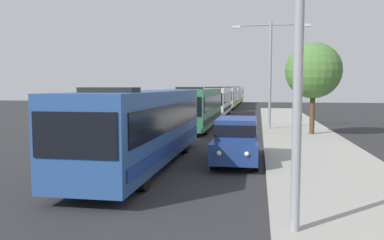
{
  "coord_description": "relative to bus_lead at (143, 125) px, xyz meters",
  "views": [
    {
      "loc": [
        3.3,
        -1.42,
        3.24
      ],
      "look_at": [
        0.07,
        17.34,
        1.59
      ],
      "focal_mm": 36.28,
      "sensor_mm": 36.0,
      "label": 1
    }
  ],
  "objects": [
    {
      "name": "bus_lead",
      "position": [
        0.0,
        0.0,
        0.0
      ],
      "size": [
        2.58,
        11.98,
        3.21
      ],
      "color": "#284C8C",
      "rests_on": "ground_plane"
    },
    {
      "name": "bus_second_in_line",
      "position": [
        -0.0,
        14.09,
        -0.0
      ],
      "size": [
        2.58,
        11.56,
        3.21
      ],
      "color": "#33724C",
      "rests_on": "ground_plane"
    },
    {
      "name": "bus_middle",
      "position": [
        -0.0,
        27.72,
        -0.0
      ],
      "size": [
        2.58,
        11.25,
        3.21
      ],
      "color": "silver",
      "rests_on": "ground_plane"
    },
    {
      "name": "bus_fourth_in_line",
      "position": [
        -0.0,
        41.09,
        -0.0
      ],
      "size": [
        2.58,
        10.82,
        3.21
      ],
      "color": "silver",
      "rests_on": "ground_plane"
    },
    {
      "name": "bus_rear",
      "position": [
        0.0,
        54.46,
        0.0
      ],
      "size": [
        2.58,
        12.22,
        3.21
      ],
      "color": "silver",
      "rests_on": "ground_plane"
    },
    {
      "name": "bus_tail_end",
      "position": [
        -0.0,
        68.05,
        -0.0
      ],
      "size": [
        2.58,
        11.5,
        3.21
      ],
      "color": "silver",
      "rests_on": "ground_plane"
    },
    {
      "name": "white_suv",
      "position": [
        3.7,
        1.36,
        -0.66
      ],
      "size": [
        1.86,
        4.87,
        1.9
      ],
      "color": "navy",
      "rests_on": "ground_plane"
    },
    {
      "name": "box_truck_oncoming",
      "position": [
        -3.3,
        67.55,
        0.02
      ],
      "size": [
        2.35,
        8.32,
        3.15
      ],
      "color": "#B7B7BC",
      "rests_on": "ground_plane"
    },
    {
      "name": "streetlamp_mid",
      "position": [
        5.4,
        13.94,
        3.2
      ],
      "size": [
        5.51,
        0.28,
        7.71
      ],
      "color": "gray",
      "rests_on": "sidewalk"
    },
    {
      "name": "roadside_tree",
      "position": [
        8.04,
        10.99,
        2.55
      ],
      "size": [
        3.59,
        3.59,
        5.9
      ],
      "color": "#4C3823",
      "rests_on": "sidewalk"
    }
  ]
}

